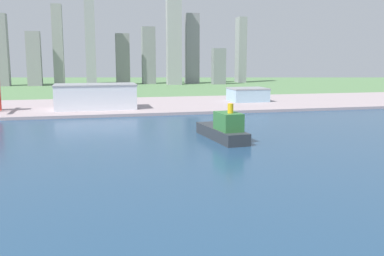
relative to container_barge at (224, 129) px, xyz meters
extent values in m
plane|color=#598251|center=(-36.87, -7.79, -6.23)|extent=(2400.00, 2400.00, 0.00)
cube|color=navy|center=(-36.87, -67.79, -6.16)|extent=(840.00, 360.00, 0.15)
cube|color=#A79699|center=(-36.87, 182.21, -4.98)|extent=(840.00, 140.00, 2.50)
cube|color=#2D3338|center=(-0.31, 3.17, -2.74)|extent=(18.32, 51.96, 6.68)
cube|color=#337238|center=(0.66, -6.68, 5.65)|extent=(13.00, 19.34, 10.10)
cylinder|color=yellow|center=(0.90, -9.21, 13.37)|extent=(3.22, 3.22, 5.34)
cube|color=silver|center=(-69.29, 154.01, 6.47)|extent=(68.71, 34.34, 20.40)
cube|color=gray|center=(-69.29, 154.01, 17.26)|extent=(70.08, 35.03, 1.20)
cube|color=#99BCD1|center=(83.57, 185.05, 2.47)|extent=(36.22, 31.40, 12.41)
cube|color=gray|center=(83.57, 185.05, 9.28)|extent=(36.94, 32.03, 1.20)
cube|color=gray|center=(-211.04, 528.82, 51.22)|extent=(25.69, 20.65, 114.90)
cube|color=gray|center=(-158.87, 523.61, 37.44)|extent=(22.21, 19.26, 87.35)
cube|color=gray|center=(-121.50, 541.33, 60.02)|extent=(16.65, 21.47, 132.50)
cube|color=#93959A|center=(-69.15, 494.72, 68.93)|extent=(15.70, 24.91, 150.32)
cube|color=gray|center=(-16.44, 520.02, 36.41)|extent=(22.48, 19.51, 85.29)
cube|color=gray|center=(29.63, 534.97, 42.77)|extent=(22.26, 19.86, 98.00)
cube|color=#989A9D|center=(68.11, 500.77, 71.00)|extent=(24.27, 15.36, 154.47)
cube|color=gray|center=(105.21, 524.87, 54.37)|extent=(23.29, 16.60, 121.20)
cube|color=gray|center=(145.40, 495.23, 24.36)|extent=(22.23, 14.66, 61.18)
cube|color=gray|center=(199.62, 535.96, 52.55)|extent=(14.98, 22.99, 117.56)
camera|label=1|loc=(-75.71, -240.77, 42.08)|focal=41.31mm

